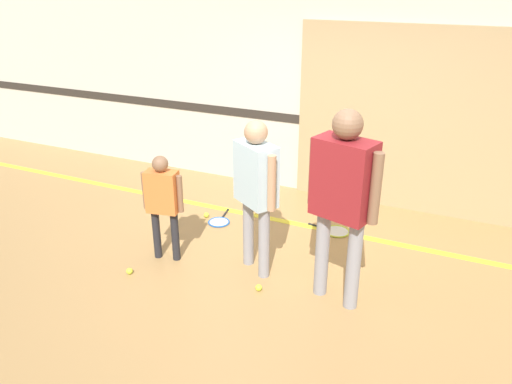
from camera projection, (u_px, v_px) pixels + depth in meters
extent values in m
plane|color=#A87F4C|center=(278.00, 274.00, 5.15)|extent=(16.00, 16.00, 0.00)
cube|color=beige|center=(345.00, 80.00, 6.35)|extent=(16.00, 0.06, 3.20)
cube|color=#2D2823|center=(341.00, 124.00, 6.56)|extent=(16.00, 0.01, 0.12)
cube|color=tan|center=(430.00, 125.00, 6.06)|extent=(3.35, 0.05, 2.32)
cube|color=yellow|center=(313.00, 227.00, 6.10)|extent=(14.40, 0.10, 0.01)
cylinder|color=gray|center=(248.00, 231.00, 5.20)|extent=(0.11, 0.11, 0.77)
cylinder|color=gray|center=(264.00, 243.00, 4.97)|extent=(0.11, 0.11, 0.77)
cube|color=silver|center=(256.00, 174.00, 4.81)|extent=(0.51, 0.45, 0.61)
sphere|color=tan|center=(256.00, 132.00, 4.64)|extent=(0.22, 0.22, 0.22)
cylinder|color=tan|center=(242.00, 166.00, 5.01)|extent=(0.08, 0.08, 0.55)
cylinder|color=tan|center=(272.00, 183.00, 4.61)|extent=(0.08, 0.08, 0.55)
cylinder|color=#232328|center=(157.00, 234.00, 5.36)|extent=(0.08, 0.08, 0.56)
cylinder|color=#232328|center=(175.00, 236.00, 5.31)|extent=(0.08, 0.08, 0.56)
cube|color=orange|center=(162.00, 192.00, 5.13)|extent=(0.36, 0.24, 0.45)
sphere|color=brown|center=(160.00, 164.00, 5.01)|extent=(0.16, 0.16, 0.16)
cylinder|color=brown|center=(145.00, 190.00, 5.17)|extent=(0.06, 0.06, 0.40)
cylinder|color=brown|center=(180.00, 194.00, 5.09)|extent=(0.06, 0.06, 0.40)
cylinder|color=gray|center=(353.00, 265.00, 4.48)|extent=(0.13, 0.13, 0.89)
cylinder|color=gray|center=(322.00, 253.00, 4.68)|extent=(0.13, 0.13, 0.89)
cube|color=maroon|center=(344.00, 179.00, 4.26)|extent=(0.58, 0.42, 0.70)
sphere|color=brown|center=(348.00, 124.00, 4.07)|extent=(0.26, 0.26, 0.26)
cylinder|color=brown|center=(376.00, 189.00, 4.09)|extent=(0.09, 0.09, 0.63)
cylinder|color=brown|center=(314.00, 171.00, 4.45)|extent=(0.09, 0.09, 0.63)
torus|color=blue|center=(219.00, 222.00, 6.20)|extent=(0.31, 0.31, 0.02)
cylinder|color=silver|center=(219.00, 222.00, 6.20)|extent=(0.23, 0.23, 0.01)
cylinder|color=black|center=(225.00, 214.00, 6.42)|extent=(0.06, 0.24, 0.02)
sphere|color=black|center=(228.00, 210.00, 6.52)|extent=(0.03, 0.03, 0.03)
torus|color=#C6D838|center=(337.00, 231.00, 5.98)|extent=(0.34, 0.34, 0.02)
cylinder|color=silver|center=(337.00, 231.00, 5.98)|extent=(0.26, 0.26, 0.01)
cylinder|color=black|center=(318.00, 226.00, 6.10)|extent=(0.23, 0.05, 0.02)
sphere|color=black|center=(309.00, 224.00, 6.15)|extent=(0.03, 0.03, 0.03)
sphere|color=#CCE038|center=(259.00, 288.00, 4.87)|extent=(0.07, 0.07, 0.07)
sphere|color=#CCE038|center=(206.00, 215.00, 6.33)|extent=(0.07, 0.07, 0.07)
sphere|color=#CCE038|center=(318.00, 285.00, 4.91)|extent=(0.07, 0.07, 0.07)
sphere|color=#CCE038|center=(130.00, 271.00, 5.14)|extent=(0.07, 0.07, 0.07)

